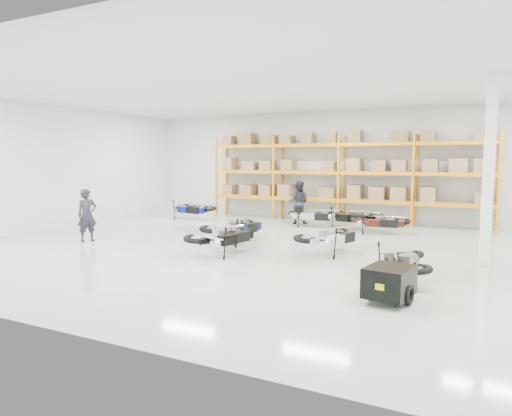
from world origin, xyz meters
The scene contains 14 objects.
room centered at (0.00, 0.00, 2.25)m, with size 18.00×18.00×18.00m.
pallet_rack centered at (0.00, 6.45, 2.26)m, with size 11.28×0.98×3.62m.
structural_column centered at (5.20, 0.50, 2.25)m, with size 0.25×0.25×4.50m, color white.
moto_blue_centre centered at (-1.58, 0.46, 0.60)m, with size 0.87×1.95×1.19m, color #07154E, non-canonical shape.
moto_silver_left centered at (1.50, 0.18, 0.57)m, with size 0.84×1.88×1.15m, color silver, non-canonical shape.
moto_black_far_left centered at (-1.07, -1.08, 0.59)m, with size 0.86×1.93×1.18m, color black, non-canonical shape.
moto_touring_right centered at (3.69, -1.83, 0.51)m, with size 0.75×1.68×1.03m, color black, non-canonical shape.
trailer centered at (3.69, -3.43, 0.37)m, with size 0.86×1.55×0.63m.
moto_back_a centered at (-5.94, 4.52, 0.58)m, with size 0.85×1.91×1.17m, color navy, non-canonical shape.
moto_back_b centered at (-0.56, 4.82, 0.55)m, with size 0.81×1.82×1.11m, color #A1A6AA, non-canonical shape.
moto_back_c centered at (0.90, 4.82, 0.59)m, with size 0.86×1.94×1.19m, color black, non-canonical shape.
moto_back_d centered at (2.00, 4.17, 0.53)m, with size 0.77×1.74×1.06m, color #3B120B, non-canonical shape.
person_left centered at (-5.80, -1.33, 0.82)m, with size 0.59×0.39×1.63m, color black.
person_back centered at (-1.37, 5.25, 0.85)m, with size 0.83×0.64×1.70m, color black.
Camera 1 is at (5.07, -11.51, 2.51)m, focal length 32.00 mm.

